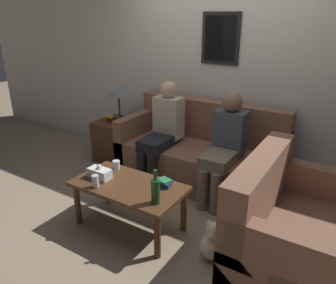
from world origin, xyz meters
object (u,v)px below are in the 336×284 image
Objects in this scene: couch_main at (201,155)px; couch_side at (290,237)px; coffee_table at (129,190)px; wine_bottle at (156,191)px; teddy_bear at (214,243)px; person_right at (225,143)px; drinking_glass at (116,165)px; person_left at (163,129)px.

couch_main is 1.69m from couch_side.
coffee_table is 0.46m from wine_bottle.
couch_main is 1.44m from teddy_bear.
couch_main and couch_side have the same top height.
wine_bottle reaches higher than teddy_bear.
coffee_table reaches higher than teddy_bear.
couch_side is 1.48m from coffee_table.
couch_side is 3.91× the size of wine_bottle.
person_right is (0.40, -0.23, 0.33)m from couch_main.
person_right is at bearing 48.25° from couch_side.
couch_side reaches higher than drinking_glass.
coffee_table is (-0.14, -1.24, 0.07)m from couch_main.
person_right is (-0.92, 0.82, 0.33)m from couch_side.
couch_side is at bearing -0.04° from drinking_glass.
person_left reaches higher than drinking_glass.
drinking_glass is 0.87m from person_left.
drinking_glass is at bearing 155.52° from wine_bottle.
couch_main is 0.58m from person_left.
drinking_glass is 1.19m from person_right.
coffee_table is at bearing -74.68° from person_left.
couch_side is (1.32, -1.05, 0.00)m from couch_main.
couch_side is at bearing -38.62° from couch_main.
person_left is (-0.29, 1.05, 0.26)m from coffee_table.
couch_main is at bearing 121.43° from teddy_bear.
couch_main reaches higher than teddy_bear.
person_left is at bearing 177.54° from person_right.
couch_side is at bearing 7.45° from coffee_table.
couch_main is at bearing 149.83° from person_right.
coffee_table is 0.38m from drinking_glass.
couch_main is 1.83× the size of coffee_table.
couch_main is 0.57m from person_right.
teddy_bear is at bearing 106.63° from couch_side.
drinking_glass is at bearing 148.16° from coffee_table.
wine_bottle is at bearing 106.90° from couch_side.
wine_bottle is 1.37m from person_left.
teddy_bear is at bearing 1.34° from coffee_table.
couch_main is 5.48× the size of teddy_bear.
drinking_glass is at bearing -91.50° from person_left.
couch_main reaches higher than drinking_glass.
person_right reaches higher than drinking_glass.
couch_main is 21.42× the size of drinking_glass.
drinking_glass is (-0.31, 0.19, 0.11)m from coffee_table.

